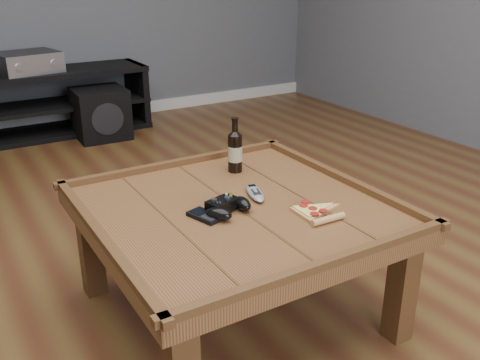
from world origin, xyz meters
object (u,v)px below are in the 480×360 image
coffee_table (236,221)px  beer_bottle (235,150)px  av_receiver (28,62)px  game_console (94,126)px  pizza_slice (315,212)px  media_console (56,103)px  smartphone (205,216)px  subwoofer (101,113)px  game_controller (227,207)px  remote_control (255,193)px

coffee_table → beer_bottle: size_ratio=4.52×
av_receiver → game_console: 0.66m
pizza_slice → game_console: pizza_slice is taller
media_console → smartphone: 2.79m
pizza_slice → subwoofer: bearing=90.1°
game_console → av_receiver: bearing=138.4°
game_console → pizza_slice: bearing=-97.7°
game_console → smartphone: bearing=-105.3°
game_console → subwoofer: bearing=-31.6°
pizza_slice → smartphone: bearing=154.8°
media_console → game_controller: 2.80m
coffee_table → av_receiver: 2.76m
game_controller → subwoofer: (0.32, 2.51, -0.29)m
smartphone → remote_control: (0.24, 0.07, 0.00)m
remote_control → media_console: bearing=110.2°
beer_bottle → smartphone: beer_bottle is taller
media_console → smartphone: media_console is taller
coffee_table → remote_control: (0.11, 0.04, 0.07)m
pizza_slice → beer_bottle: bearing=94.3°
subwoofer → game_console: size_ratio=2.03×
coffee_table → media_console: bearing=90.0°
smartphone → beer_bottle: bearing=29.2°
media_console → remote_control: size_ratio=8.01×
game_controller → smartphone: game_controller is taller
beer_bottle → game_console: bearing=89.1°
coffee_table → subwoofer: bearing=83.9°
media_console → av_receiver: size_ratio=2.91×
pizza_slice → av_receiver: (-0.36, 2.94, 0.12)m
beer_bottle → subwoofer: 2.20m
av_receiver → remote_control: bearing=-95.2°
game_controller → remote_control: 0.18m
coffee_table → beer_bottle: 0.38m
av_receiver → media_console: bearing=-9.0°
smartphone → game_console: size_ratio=0.69×
pizza_slice → game_console: size_ratio=1.21×
beer_bottle → game_controller: 0.41m
game_controller → media_console: bearing=73.3°
pizza_slice → game_controller: bearing=149.2°
smartphone → coffee_table: bearing=-6.1°
coffee_table → av_receiver: (-0.16, 2.74, 0.18)m
remote_control → game_console: size_ratio=0.90×
game_controller → subwoofer: game_controller is taller
subwoofer → game_console: 0.12m
media_console → subwoofer: bearing=-46.7°
subwoofer → av_receiver: bearing=148.9°
av_receiver → coffee_table: bearing=-97.5°
media_console → subwoofer: 0.39m
remote_control → smartphone: bearing=-146.5°
smartphone → game_console: 2.57m
subwoofer → remote_control: bearing=-91.8°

